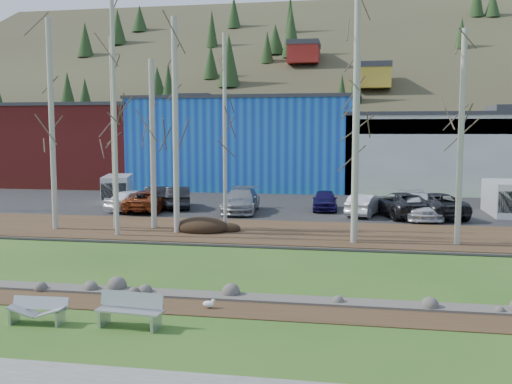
% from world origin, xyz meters
% --- Properties ---
extents(ground, '(200.00, 200.00, 0.00)m').
position_xyz_m(ground, '(0.00, 0.00, 0.00)').
color(ground, '#2A5317').
rests_on(ground, ground).
extents(dirt_strip, '(80.00, 1.80, 0.03)m').
position_xyz_m(dirt_strip, '(0.00, 2.10, 0.01)').
color(dirt_strip, '#382616').
rests_on(dirt_strip, ground).
extents(near_bank_rocks, '(80.00, 0.80, 0.50)m').
position_xyz_m(near_bank_rocks, '(0.00, 3.10, 0.00)').
color(near_bank_rocks, '#47423D').
rests_on(near_bank_rocks, ground).
extents(river, '(80.00, 8.00, 0.90)m').
position_xyz_m(river, '(0.00, 7.20, 0.00)').
color(river, black).
rests_on(river, ground).
extents(far_bank_rocks, '(80.00, 0.80, 0.46)m').
position_xyz_m(far_bank_rocks, '(0.00, 11.30, 0.00)').
color(far_bank_rocks, '#47423D').
rests_on(far_bank_rocks, ground).
extents(far_bank, '(80.00, 7.00, 0.15)m').
position_xyz_m(far_bank, '(0.00, 14.50, 0.07)').
color(far_bank, '#382616').
rests_on(far_bank, ground).
extents(parking_lot, '(80.00, 14.00, 0.14)m').
position_xyz_m(parking_lot, '(0.00, 25.00, 0.07)').
color(parking_lot, black).
rests_on(parking_lot, ground).
extents(building_brick, '(16.32, 12.24, 7.80)m').
position_xyz_m(building_brick, '(-24.00, 39.00, 3.91)').
color(building_brick, maroon).
rests_on(building_brick, ground).
extents(building_blue, '(20.40, 12.24, 8.30)m').
position_xyz_m(building_blue, '(-6.00, 39.00, 4.16)').
color(building_blue, '#183FBC').
rests_on(building_blue, ground).
extents(building_white, '(18.36, 12.24, 6.80)m').
position_xyz_m(building_white, '(12.00, 38.98, 3.41)').
color(building_white, '#B9B9B5').
rests_on(building_white, ground).
extents(hillside, '(160.00, 72.00, 35.00)m').
position_xyz_m(hillside, '(0.00, 84.00, 17.50)').
color(hillside, '#2F281C').
rests_on(hillside, ground).
extents(bench_intact, '(1.86, 0.71, 0.91)m').
position_xyz_m(bench_intact, '(-1.94, 0.10, 0.45)').
color(bench_intact, '#ABAEAF').
rests_on(bench_intact, ground).
extents(bench_damaged, '(1.60, 0.59, 0.70)m').
position_xyz_m(bench_damaged, '(-4.52, -0.07, 0.35)').
color(bench_damaged, '#ABAEAF').
rests_on(bench_damaged, ground).
extents(seagull, '(0.39, 0.20, 0.29)m').
position_xyz_m(seagull, '(-0.28, 1.94, 0.16)').
color(seagull, gold).
rests_on(seagull, ground).
extents(dirt_mound, '(2.72, 1.92, 0.53)m').
position_xyz_m(dirt_mound, '(-3.78, 13.89, 0.42)').
color(dirt_mound, black).
rests_on(dirt_mound, far_bank).
extents(birch_0, '(0.28, 0.28, 10.74)m').
position_xyz_m(birch_0, '(-11.52, 13.29, 5.52)').
color(birch_0, beige).
rests_on(birch_0, far_bank).
extents(birch_1, '(0.20, 0.20, 9.85)m').
position_xyz_m(birch_1, '(-8.57, 14.15, 5.07)').
color(birch_1, beige).
rests_on(birch_1, far_bank).
extents(birch_2, '(0.29, 0.29, 8.75)m').
position_xyz_m(birch_2, '(-6.55, 14.49, 4.52)').
color(birch_2, beige).
rests_on(birch_2, far_bank).
extents(birch_3, '(0.20, 0.20, 11.55)m').
position_xyz_m(birch_3, '(-7.56, 12.10, 5.92)').
color(birch_3, beige).
rests_on(birch_3, far_bank).
extents(birch_4, '(0.29, 0.29, 10.60)m').
position_xyz_m(birch_4, '(-4.94, 13.38, 5.45)').
color(birch_4, beige).
rests_on(birch_4, far_bank).
extents(birch_5, '(0.20, 0.20, 10.03)m').
position_xyz_m(birch_5, '(-2.83, 15.03, 5.17)').
color(birch_5, beige).
rests_on(birch_5, far_bank).
extents(birch_6, '(0.22, 0.22, 8.56)m').
position_xyz_m(birch_6, '(3.91, 12.82, 4.43)').
color(birch_6, beige).
rests_on(birch_6, far_bank).
extents(birch_7, '(0.26, 0.26, 11.41)m').
position_xyz_m(birch_7, '(3.83, 12.22, 5.85)').
color(birch_7, beige).
rests_on(birch_7, far_bank).
extents(birch_8, '(0.26, 0.26, 9.49)m').
position_xyz_m(birch_8, '(8.43, 12.59, 4.90)').
color(birch_8, beige).
rests_on(birch_8, far_bank).
extents(car_0, '(3.28, 4.43, 1.40)m').
position_xyz_m(car_0, '(-10.06, 20.50, 0.84)').
color(car_0, white).
rests_on(car_0, parking_lot).
extents(car_1, '(2.80, 4.60, 1.43)m').
position_xyz_m(car_1, '(-7.75, 22.29, 0.86)').
color(car_1, black).
rests_on(car_1, parking_lot).
extents(car_2, '(2.53, 4.93, 1.33)m').
position_xyz_m(car_2, '(-9.12, 20.53, 0.81)').
color(car_2, '#8C3918').
rests_on(car_2, parking_lot).
extents(car_3, '(2.50, 5.28, 1.49)m').
position_xyz_m(car_3, '(-3.21, 20.97, 0.88)').
color(car_3, gray).
rests_on(car_3, parking_lot).
extents(car_4, '(1.77, 3.92, 1.31)m').
position_xyz_m(car_4, '(1.93, 22.88, 0.79)').
color(car_4, '#160F43').
rests_on(car_4, parking_lot).
extents(car_5, '(2.39, 4.20, 1.31)m').
position_xyz_m(car_5, '(4.43, 20.89, 0.79)').
color(car_5, silver).
rests_on(car_5, parking_lot).
extents(car_6, '(3.93, 5.75, 1.46)m').
position_xyz_m(car_6, '(8.45, 20.98, 0.87)').
color(car_6, '#232326').
rests_on(car_6, parking_lot).
extents(car_7, '(2.71, 5.34, 1.48)m').
position_xyz_m(car_7, '(7.49, 20.50, 0.88)').
color(car_7, silver).
rests_on(car_7, parking_lot).
extents(car_8, '(2.80, 4.60, 1.43)m').
position_xyz_m(car_8, '(-9.21, 22.29, 0.86)').
color(car_8, black).
rests_on(car_8, parking_lot).
extents(car_9, '(3.93, 5.75, 1.46)m').
position_xyz_m(car_9, '(6.59, 20.98, 0.87)').
color(car_9, '#232326').
rests_on(car_9, parking_lot).
extents(van_white, '(1.99, 4.67, 2.03)m').
position_xyz_m(van_white, '(12.92, 22.72, 1.16)').
color(van_white, silver).
rests_on(van_white, parking_lot).
extents(van_grey, '(2.98, 4.68, 1.90)m').
position_xyz_m(van_grey, '(-13.05, 24.66, 1.09)').
color(van_grey, '#B3B5B8').
rests_on(van_grey, parking_lot).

